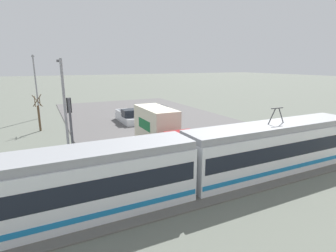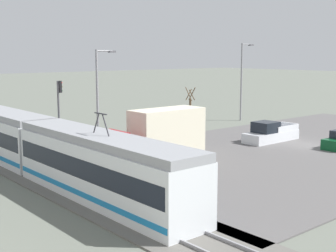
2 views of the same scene
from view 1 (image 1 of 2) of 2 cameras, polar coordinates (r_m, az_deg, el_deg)
ground_plane at (r=37.66m, az=-4.39°, el=1.55°), size 320.00×320.00×0.00m
road_surface at (r=37.65m, az=-4.40°, el=1.61°), size 21.88×40.10×0.08m
rail_bed at (r=20.25m, az=19.05°, el=-9.61°), size 64.68×4.40×0.22m
light_rail_tram at (r=16.12m, az=4.14°, el=-8.24°), size 28.70×2.82×4.62m
box_truck at (r=23.49m, az=-1.35°, el=-1.24°), size 2.36×9.63×3.67m
pickup_truck at (r=35.49m, az=-8.72°, el=1.95°), size 1.94×5.73×1.81m
sedan_car_0 at (r=39.58m, az=-1.65°, el=3.18°), size 1.70×4.32×1.48m
traffic_light_pole at (r=17.93m, az=-20.32°, el=-0.63°), size 0.28×0.47×5.62m
street_tree at (r=33.98m, az=-26.30°, el=2.25°), size 1.02×0.85×4.29m
street_lamp_near_crossing at (r=21.41m, az=-21.60°, el=4.32°), size 0.36×1.95×8.10m
street_lamp_mid_block at (r=41.82m, az=-26.84°, el=8.41°), size 0.36×1.95×8.93m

